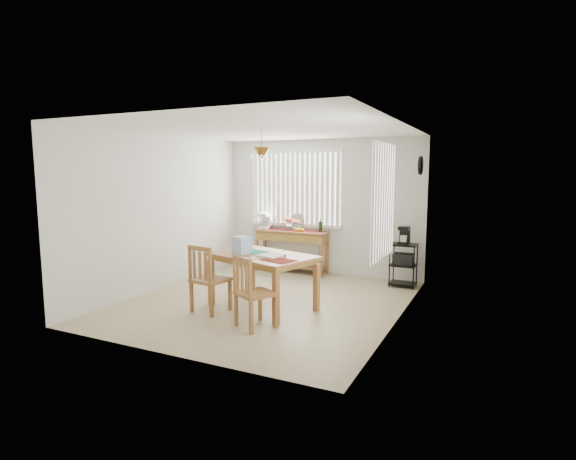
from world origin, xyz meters
The scene contains 10 objects.
ground centered at (0.00, 0.00, -0.01)m, with size 4.00×4.50×0.01m, color tan.
room_shell centered at (0.00, 0.02, 1.69)m, with size 4.20×4.70×2.70m.
sideboard centered at (-0.52, 2.02, 0.62)m, with size 1.48×0.42×0.83m.
sideboard_items centered at (-0.77, 2.04, 0.96)m, with size 1.40×0.35×0.64m.
wire_cart centered at (1.70, 1.83, 0.45)m, with size 0.44×0.35×0.75m.
cart_items centered at (1.70, 1.84, 0.89)m, with size 0.18×0.21×0.31m.
dining_table centered at (0.10, -0.31, 0.70)m, with size 1.70×1.35×0.79m.
table_items centered at (-0.08, -0.39, 0.89)m, with size 1.11×0.84×0.25m.
chair_left centered at (-0.49, -0.81, 0.47)m, with size 0.51×0.51×0.97m.
chair_right centered at (0.40, -1.10, 0.46)m, with size 0.58×0.58×0.93m.
Camera 1 is at (3.20, -5.90, 1.98)m, focal length 28.00 mm.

